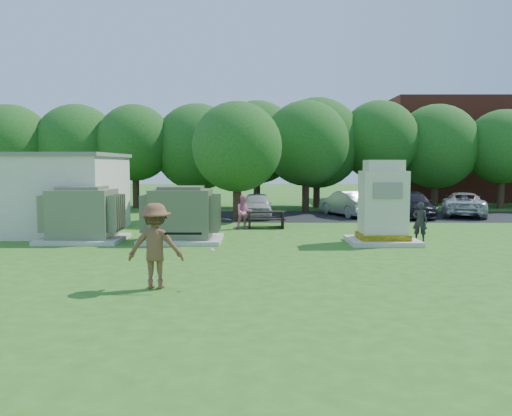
{
  "coord_description": "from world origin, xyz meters",
  "views": [
    {
      "loc": [
        0.07,
        -14.08,
        2.88
      ],
      "look_at": [
        0.0,
        4.0,
        1.3
      ],
      "focal_mm": 35.0,
      "sensor_mm": 36.0,
      "label": 1
    }
  ],
  "objects_px": {
    "person_by_generator": "(420,222)",
    "car_white": "(257,205)",
    "transformer_left": "(83,216)",
    "person_at_picnic": "(244,212)",
    "transformer_right": "(181,216)",
    "generator_cabinet": "(383,207)",
    "car_silver_a": "(348,203)",
    "car_dark": "(412,205)",
    "car_silver_b": "(463,204)",
    "batter": "(156,246)",
    "picnic_table": "(266,217)"
  },
  "relations": [
    {
      "from": "transformer_right",
      "to": "batter",
      "type": "xyz_separation_m",
      "value": [
        0.49,
        -7.12,
        0.03
      ]
    },
    {
      "from": "person_at_picnic",
      "to": "car_white",
      "type": "distance_m",
      "value": 4.97
    },
    {
      "from": "person_by_generator",
      "to": "car_white",
      "type": "bearing_deg",
      "value": -32.21
    },
    {
      "from": "car_white",
      "to": "batter",
      "type": "bearing_deg",
      "value": -98.33
    },
    {
      "from": "generator_cabinet",
      "to": "car_silver_b",
      "type": "xyz_separation_m",
      "value": [
        6.96,
        9.76,
        -0.67
      ]
    },
    {
      "from": "transformer_right",
      "to": "car_silver_b",
      "type": "height_order",
      "value": "transformer_right"
    },
    {
      "from": "transformer_right",
      "to": "batter",
      "type": "relative_size",
      "value": 1.5
    },
    {
      "from": "person_by_generator",
      "to": "car_silver_b",
      "type": "height_order",
      "value": "person_by_generator"
    },
    {
      "from": "transformer_right",
      "to": "person_at_picnic",
      "type": "distance_m",
      "value": 4.17
    },
    {
      "from": "transformer_left",
      "to": "person_at_picnic",
      "type": "xyz_separation_m",
      "value": [
        5.95,
        3.51,
        -0.21
      ]
    },
    {
      "from": "generator_cabinet",
      "to": "car_silver_b",
      "type": "distance_m",
      "value": 12.01
    },
    {
      "from": "picnic_table",
      "to": "batter",
      "type": "bearing_deg",
      "value": -103.78
    },
    {
      "from": "transformer_left",
      "to": "car_silver_b",
      "type": "height_order",
      "value": "transformer_left"
    },
    {
      "from": "person_by_generator",
      "to": "car_silver_a",
      "type": "relative_size",
      "value": 0.35
    },
    {
      "from": "generator_cabinet",
      "to": "car_white",
      "type": "relative_size",
      "value": 0.76
    },
    {
      "from": "transformer_right",
      "to": "car_white",
      "type": "bearing_deg",
      "value": 71.62
    },
    {
      "from": "person_at_picnic",
      "to": "car_silver_b",
      "type": "xyz_separation_m",
      "value": [
        12.14,
        5.78,
        -0.1
      ]
    },
    {
      "from": "batter",
      "to": "person_at_picnic",
      "type": "bearing_deg",
      "value": -100.63
    },
    {
      "from": "transformer_left",
      "to": "car_white",
      "type": "bearing_deg",
      "value": 52.39
    },
    {
      "from": "car_white",
      "to": "transformer_left",
      "type": "bearing_deg",
      "value": -127.47
    },
    {
      "from": "car_white",
      "to": "car_dark",
      "type": "distance_m",
      "value": 8.56
    },
    {
      "from": "car_dark",
      "to": "transformer_right",
      "type": "bearing_deg",
      "value": -136.33
    },
    {
      "from": "generator_cabinet",
      "to": "car_white",
      "type": "bearing_deg",
      "value": 117.41
    },
    {
      "from": "transformer_right",
      "to": "car_silver_a",
      "type": "distance_m",
      "value": 12.15
    },
    {
      "from": "car_dark",
      "to": "person_by_generator",
      "type": "bearing_deg",
      "value": -99.36
    },
    {
      "from": "car_white",
      "to": "car_silver_a",
      "type": "xyz_separation_m",
      "value": [
        5.09,
        0.79,
        0.03
      ]
    },
    {
      "from": "car_white",
      "to": "car_silver_b",
      "type": "relative_size",
      "value": 0.84
    },
    {
      "from": "car_silver_b",
      "to": "transformer_right",
      "type": "bearing_deg",
      "value": 52.33
    },
    {
      "from": "batter",
      "to": "car_dark",
      "type": "xyz_separation_m",
      "value": [
        10.87,
        15.89,
        -0.32
      ]
    },
    {
      "from": "picnic_table",
      "to": "car_silver_b",
      "type": "bearing_deg",
      "value": 24.94
    },
    {
      "from": "batter",
      "to": "person_by_generator",
      "type": "relative_size",
      "value": 1.34
    },
    {
      "from": "generator_cabinet",
      "to": "person_at_picnic",
      "type": "bearing_deg",
      "value": 142.47
    },
    {
      "from": "car_white",
      "to": "car_silver_a",
      "type": "distance_m",
      "value": 5.16
    },
    {
      "from": "transformer_left",
      "to": "picnic_table",
      "type": "bearing_deg",
      "value": 30.63
    },
    {
      "from": "batter",
      "to": "picnic_table",
      "type": "bearing_deg",
      "value": -105.02
    },
    {
      "from": "picnic_table",
      "to": "person_by_generator",
      "type": "bearing_deg",
      "value": -35.31
    },
    {
      "from": "transformer_left",
      "to": "car_dark",
      "type": "distance_m",
      "value": 17.43
    },
    {
      "from": "generator_cabinet",
      "to": "person_by_generator",
      "type": "distance_m",
      "value": 1.73
    },
    {
      "from": "picnic_table",
      "to": "car_silver_a",
      "type": "xyz_separation_m",
      "value": [
        4.66,
        5.12,
        0.24
      ]
    },
    {
      "from": "transformer_right",
      "to": "car_silver_b",
      "type": "bearing_deg",
      "value": 32.87
    },
    {
      "from": "batter",
      "to": "car_silver_a",
      "type": "relative_size",
      "value": 0.46
    },
    {
      "from": "generator_cabinet",
      "to": "car_silver_b",
      "type": "bearing_deg",
      "value": 54.52
    },
    {
      "from": "transformer_right",
      "to": "car_white",
      "type": "height_order",
      "value": "transformer_right"
    },
    {
      "from": "picnic_table",
      "to": "car_dark",
      "type": "distance_m",
      "value": 9.36
    },
    {
      "from": "generator_cabinet",
      "to": "car_silver_a",
      "type": "height_order",
      "value": "generator_cabinet"
    },
    {
      "from": "car_dark",
      "to": "car_silver_b",
      "type": "relative_size",
      "value": 0.97
    },
    {
      "from": "picnic_table",
      "to": "car_silver_a",
      "type": "bearing_deg",
      "value": 47.73
    },
    {
      "from": "picnic_table",
      "to": "car_silver_a",
      "type": "height_order",
      "value": "car_silver_a"
    },
    {
      "from": "picnic_table",
      "to": "car_silver_b",
      "type": "xyz_separation_m",
      "value": [
        11.14,
        5.18,
        0.2
      ]
    },
    {
      "from": "car_white",
      "to": "car_dark",
      "type": "xyz_separation_m",
      "value": [
        8.56,
        0.32,
        -0.01
      ]
    }
  ]
}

